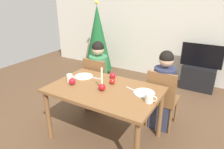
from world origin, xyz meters
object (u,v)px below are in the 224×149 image
at_px(christmas_tree, 98,38).
at_px(apple_by_right_mug, 72,81).
at_px(mug_right, 149,98).
at_px(apple_by_left_plate, 113,76).
at_px(tv, 202,56).
at_px(plate_left, 84,76).
at_px(person_right_child, 163,92).
at_px(apple_near_candle, 112,81).
at_px(candle_centerpiece, 102,86).
at_px(tv_stand, 198,77).
at_px(chair_right, 162,96).
at_px(person_left_child, 99,77).
at_px(mug_left, 70,78).
at_px(plate_right, 144,93).
at_px(dining_table, 104,94).
at_px(chair_left, 98,81).

height_order(christmas_tree, apple_by_right_mug, christmas_tree).
bearing_deg(mug_right, apple_by_left_plate, 151.13).
bearing_deg(tv, plate_left, -121.47).
relative_size(tv, plate_left, 3.06).
xyz_separation_m(person_right_child, mug_right, (0.04, -0.68, 0.23)).
distance_m(plate_left, apple_near_candle, 0.48).
xyz_separation_m(candle_centerpiece, plate_left, (-0.47, 0.24, -0.06)).
xyz_separation_m(tv_stand, apple_by_left_plate, (-0.91, -1.97, 0.55)).
height_order(chair_right, tv_stand, chair_right).
height_order(person_left_child, mug_right, person_left_child).
bearing_deg(mug_left, person_right_child, 31.76).
xyz_separation_m(plate_right, mug_right, (0.13, -0.17, 0.04)).
bearing_deg(apple_by_left_plate, tv_stand, 65.27).
bearing_deg(plate_right, apple_by_left_plate, 159.85).
bearing_deg(plate_right, mug_right, -53.43).
height_order(tv_stand, apple_by_left_plate, apple_by_left_plate).
xyz_separation_m(tv, apple_by_left_plate, (-0.91, -1.97, 0.08)).
height_order(candle_centerpiece, plate_right, candle_centerpiece).
relative_size(plate_left, apple_near_candle, 3.38).
bearing_deg(mug_left, tv_stand, 59.83).
bearing_deg(apple_by_right_mug, plate_right, 14.66).
xyz_separation_m(person_right_child, christmas_tree, (-1.98, 1.29, 0.32)).
distance_m(person_right_child, tv, 1.69).
height_order(person_left_child, person_right_child, same).
height_order(dining_table, apple_by_left_plate, apple_by_left_plate).
bearing_deg(plate_right, apple_near_candle, 175.15).
bearing_deg(dining_table, tv_stand, 69.94).
bearing_deg(mug_right, tv, 84.60).
height_order(dining_table, tv, tv).
xyz_separation_m(person_left_child, person_right_child, (1.09, 0.00, 0.00)).
relative_size(person_right_child, apple_near_candle, 15.31).
distance_m(tv_stand, mug_right, 2.42).
xyz_separation_m(christmas_tree, plate_right, (1.88, -1.80, -0.13)).
bearing_deg(tv_stand, chair_left, -128.65).
distance_m(candle_centerpiece, mug_left, 0.53).
xyz_separation_m(christmas_tree, plate_left, (0.94, -1.75, -0.13)).
bearing_deg(dining_table, mug_right, -4.03).
xyz_separation_m(candle_centerpiece, mug_left, (-0.53, 0.02, -0.01)).
distance_m(person_right_child, apple_near_candle, 0.76).
bearing_deg(mug_right, plate_right, 126.57).
bearing_deg(mug_right, apple_by_right_mug, -176.39).
bearing_deg(apple_near_candle, tv, 69.01).
bearing_deg(chair_right, christmas_tree, 146.20).
xyz_separation_m(person_left_child, mug_right, (1.13, -0.68, 0.23)).
relative_size(person_left_child, person_right_child, 1.00).
bearing_deg(person_right_child, person_left_child, 180.00).
xyz_separation_m(mug_right, apple_by_left_plate, (-0.68, 0.38, -0.01)).
xyz_separation_m(mug_left, apple_near_candle, (0.54, 0.21, -0.01)).
bearing_deg(apple_by_left_plate, person_right_child, 25.35).
height_order(tv, apple_near_candle, tv).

